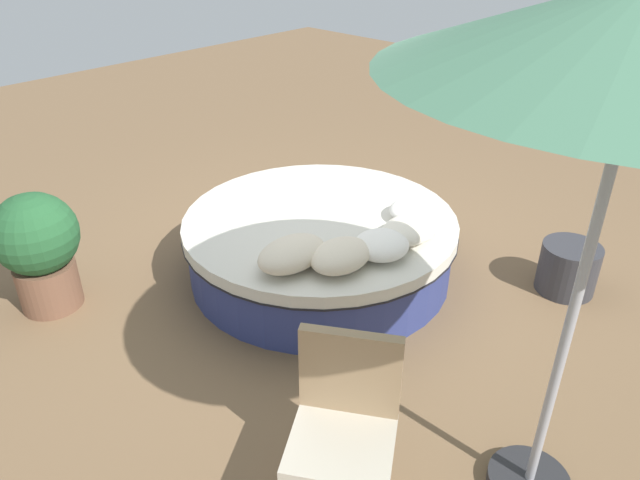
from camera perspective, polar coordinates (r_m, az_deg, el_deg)
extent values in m
plane|color=brown|center=(5.15, 0.00, -3.06)|extent=(16.00, 16.00, 0.00)
cylinder|color=navy|center=(5.04, 0.00, -1.04)|extent=(2.19, 2.19, 0.42)
cylinder|color=black|center=(4.94, 0.00, 1.07)|extent=(2.27, 2.27, 0.02)
cylinder|color=beige|center=(4.91, 0.00, 1.61)|extent=(2.26, 2.26, 0.10)
ellipsoid|color=beige|center=(4.20, -2.73, -1.32)|extent=(0.56, 0.37, 0.20)
ellipsoid|color=beige|center=(4.18, 2.00, -1.50)|extent=(0.50, 0.37, 0.19)
ellipsoid|color=white|center=(4.35, 5.89, -0.48)|extent=(0.42, 0.40, 0.17)
ellipsoid|color=silver|center=(4.59, 8.57, 1.02)|extent=(0.52, 0.37, 0.17)
ellipsoid|color=white|center=(4.90, 9.06, 2.84)|extent=(0.43, 0.40, 0.15)
cylinder|color=#997A56|center=(3.43, 6.48, -19.53)|extent=(0.04, 0.04, 0.42)
cylinder|color=#997A56|center=(3.47, -1.14, -18.49)|extent=(0.04, 0.04, 0.42)
cube|color=beige|center=(3.13, 2.06, -19.00)|extent=(0.70, 0.70, 0.06)
cube|color=#997A56|center=(3.08, 2.90, -12.53)|extent=(0.32, 0.47, 0.50)
cylinder|color=#99999E|center=(2.87, 23.45, -4.82)|extent=(0.05, 0.05, 2.58)
cylinder|color=brown|center=(5.12, -24.53, -3.91)|extent=(0.46, 0.46, 0.37)
sphere|color=#23562D|center=(4.90, -25.63, 0.53)|extent=(0.63, 0.63, 0.63)
cylinder|color=#333338|center=(5.22, 22.67, -2.50)|extent=(0.47, 0.47, 0.41)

